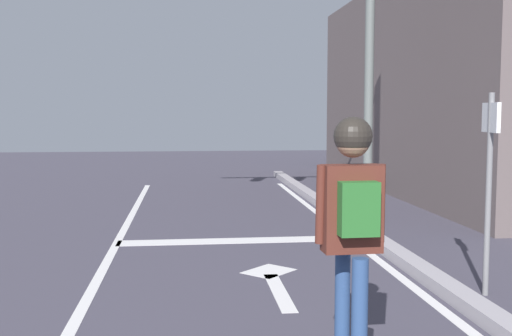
# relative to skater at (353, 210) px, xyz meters

# --- Properties ---
(lane_line_center) EXTENTS (0.12, 20.00, 0.01)m
(lane_line_center) POSITION_rel_skater_xyz_m (-2.13, 2.01, -1.22)
(lane_line_center) COLOR silver
(lane_line_center) RESTS_ON ground
(lane_line_curbside) EXTENTS (0.12, 20.00, 0.01)m
(lane_line_curbside) POSITION_rel_skater_xyz_m (1.30, 2.01, -1.22)
(lane_line_curbside) COLOR silver
(lane_line_curbside) RESTS_ON ground
(stop_bar) EXTENTS (3.58, 0.40, 0.01)m
(stop_bar) POSITION_rel_skater_xyz_m (-0.34, 4.87, -1.22)
(stop_bar) COLOR silver
(stop_bar) RESTS_ON ground
(lane_arrow_stem) EXTENTS (0.16, 1.40, 0.01)m
(lane_arrow_stem) POSITION_rel_skater_xyz_m (-0.16, 2.24, -1.22)
(lane_arrow_stem) COLOR silver
(lane_arrow_stem) RESTS_ON ground
(lane_arrow_head) EXTENTS (0.71, 0.71, 0.01)m
(lane_arrow_head) POSITION_rel_skater_xyz_m (-0.16, 3.09, -1.22)
(lane_arrow_head) COLOR silver
(lane_arrow_head) RESTS_ON ground
(curb_strip) EXTENTS (0.24, 24.00, 0.14)m
(curb_strip) POSITION_rel_skater_xyz_m (1.55, 2.01, -1.15)
(curb_strip) COLOR #9B959B
(curb_strip) RESTS_ON ground
(skater) EXTENTS (0.49, 0.64, 1.78)m
(skater) POSITION_rel_skater_xyz_m (0.00, 0.00, 0.00)
(skater) COLOR navy
(skater) RESTS_ON skateboard
(street_sign_post) EXTENTS (0.10, 0.44, 2.08)m
(street_sign_post) POSITION_rel_skater_xyz_m (1.94, 1.89, 0.14)
(street_sign_post) COLOR slate
(street_sign_post) RESTS_ON ground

